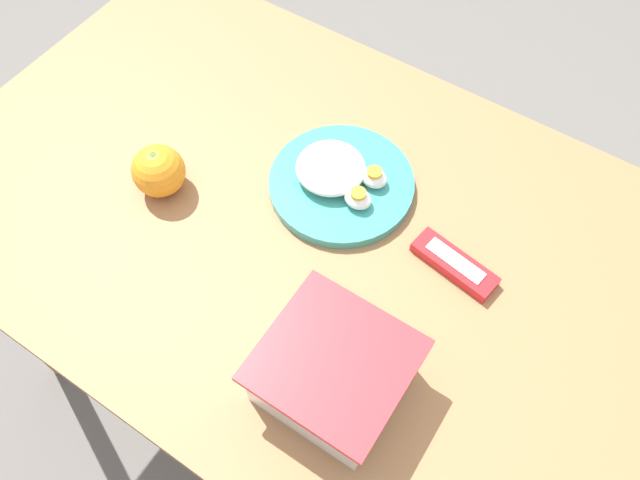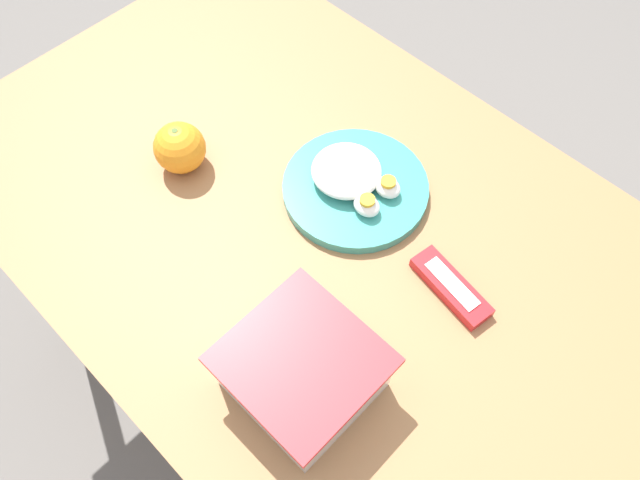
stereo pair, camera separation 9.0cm
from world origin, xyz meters
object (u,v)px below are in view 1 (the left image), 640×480
food_container (334,374)px  rice_plate (340,180)px  orange_fruit (159,171)px  candy_bar (454,264)px

food_container → rice_plate: size_ratio=0.78×
orange_fruit → rice_plate: size_ratio=0.36×
rice_plate → food_container: bearing=121.0°
candy_bar → food_container: bearing=78.1°
candy_bar → orange_fruit: bearing=15.1°
orange_fruit → candy_bar: orange_fruit is taller
candy_bar → rice_plate: bearing=-8.3°
rice_plate → candy_bar: size_ratio=1.67×
rice_plate → orange_fruit: bearing=33.5°
food_container → candy_bar: 0.25m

